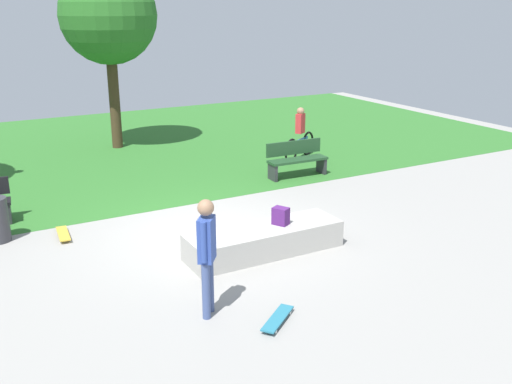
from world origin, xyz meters
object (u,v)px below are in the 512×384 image
Objects in this scene: concrete_ledge at (264,240)px; cyclist_on_bicycle at (300,137)px; skateboard_spare at (63,234)px; skater_performing_trick at (207,249)px; skateboard_by_ledge at (278,318)px; park_bench_near_path at (296,158)px; tree_tall_oak at (108,16)px; backpack_on_ledge at (281,216)px.

cyclist_on_bicycle reaches higher than concrete_ledge.
cyclist_on_bicycle is at bearing 21.21° from skateboard_spare.
skater_performing_trick is 2.33× the size of skateboard_by_ledge.
park_bench_near_path is (6.22, 1.34, 0.42)m from skateboard_spare.
concrete_ledge is at bearing -128.47° from cyclist_on_bicycle.
skater_performing_trick is (-1.81, -1.53, 0.80)m from concrete_ledge.
park_bench_near_path is at bearing 12.20° from skateboard_spare.
concrete_ledge is 5.04m from park_bench_near_path.
concrete_ledge is 10.01m from tree_tall_oak.
backpack_on_ledge is 9.86m from tree_tall_oak.
concrete_ledge is 1.64× the size of skater_performing_trick.
skater_performing_trick reaches higher than concrete_ledge.
skater_performing_trick is at bearing 137.61° from skateboard_by_ledge.
tree_tall_oak reaches higher than skater_performing_trick.
skater_performing_trick reaches higher than cyclist_on_bicycle.
tree_tall_oak is at bearing 84.52° from skateboard_by_ledge.
skater_performing_trick is 1.41m from skateboard_by_ledge.
tree_tall_oak is (1.86, 10.83, 2.90)m from skater_performing_trick.
park_bench_near_path is at bearing 55.16° from skateboard_by_ledge.
skateboard_by_ledge is 0.14× the size of tree_tall_oak.
cyclist_on_bicycle is at bearing 51.53° from concrete_ledge.
backpack_on_ledge is at bearing -126.28° from park_bench_near_path.
cyclist_on_bicycle is (4.22, -3.92, -3.30)m from tree_tall_oak.
concrete_ledge is 1.81× the size of cyclist_on_bicycle.
park_bench_near_path is at bearing -125.97° from cyclist_on_bicycle.
park_bench_near_path reaches higher than skateboard_spare.
park_bench_near_path is (4.25, 6.11, 0.42)m from skateboard_by_ledge.
skateboard_spare is (-1.21, 4.07, -0.97)m from skater_performing_trick.
concrete_ledge is 3.96m from skateboard_spare.
cyclist_on_bicycle is (7.30, 2.83, 0.57)m from skateboard_spare.
tree_tall_oak reaches higher than skateboard_by_ledge.
skater_performing_trick is at bearing -132.75° from park_bench_near_path.
concrete_ledge is 6.88m from cyclist_on_bicycle.
skateboard_spare is at bearing 24.54° from backpack_on_ledge.
park_bench_near_path is at bearing -59.86° from tree_tall_oak.
backpack_on_ledge is 0.18× the size of skater_performing_trick.
cyclist_on_bicycle is (6.09, 6.90, -0.40)m from skater_performing_trick.
backpack_on_ledge is 2.69m from skateboard_by_ledge.
park_bench_near_path is (5.01, 5.42, -0.56)m from skater_performing_trick.
skateboard_by_ledge is 5.15m from skateboard_spare.
cyclist_on_bicycle is at bearing -42.89° from tree_tall_oak.
skater_performing_trick is 4.36m from skateboard_spare.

